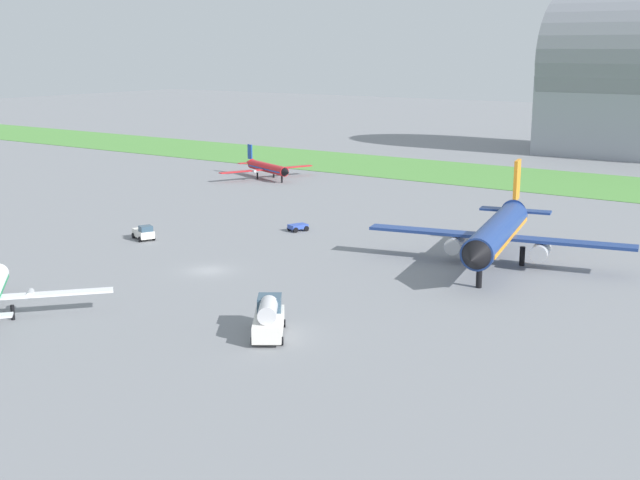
{
  "coord_description": "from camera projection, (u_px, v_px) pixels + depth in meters",
  "views": [
    {
      "loc": [
        60.98,
        -66.13,
        23.72
      ],
      "look_at": [
        8.89,
        8.52,
        3.0
      ],
      "focal_mm": 47.49,
      "sensor_mm": 36.0,
      "label": 1
    }
  ],
  "objects": [
    {
      "name": "airplane_taxiing_turboprop",
      "position": [
        267.0,
        168.0,
        156.38
      ],
      "size": [
        15.72,
        18.12,
        5.74
      ],
      "rotation": [
        0.0,
        0.0,
        5.89
      ],
      "color": "red",
      "rests_on": "ground_plane"
    },
    {
      "name": "fuel_truck_by_runway",
      "position": [
        269.0,
        318.0,
        71.06
      ],
      "size": [
        5.7,
        6.7,
        3.29
      ],
      "rotation": [
        0.0,
        0.0,
        2.18
      ],
      "color": "white",
      "rests_on": "ground_plane"
    },
    {
      "name": "pushback_tug_near_gate",
      "position": [
        144.0,
        233.0,
        106.86
      ],
      "size": [
        4.02,
        3.2,
        1.95
      ],
      "rotation": [
        0.0,
        0.0,
        5.86
      ],
      "color": "white",
      "rests_on": "ground_plane"
    },
    {
      "name": "baggage_cart_midfield",
      "position": [
        298.0,
        227.0,
        112.05
      ],
      "size": [
        2.5,
        2.85,
        0.9
      ],
      "rotation": [
        0.0,
        0.0,
        1.2
      ],
      "color": "#334FB2",
      "rests_on": "ground_plane"
    },
    {
      "name": "ground_plane",
      "position": [
        209.0,
        271.0,
        92.17
      ],
      "size": [
        600.0,
        600.0,
        0.0
      ],
      "primitive_type": "plane",
      "color": "gray"
    },
    {
      "name": "airplane_midfield_jet",
      "position": [
        498.0,
        232.0,
        93.66
      ],
      "size": [
        29.13,
        28.76,
        10.41
      ],
      "rotation": [
        0.0,
        0.0,
        4.94
      ],
      "color": "navy",
      "rests_on": "ground_plane"
    },
    {
      "name": "grass_taxiway_strip",
      "position": [
        508.0,
        177.0,
        158.33
      ],
      "size": [
        360.0,
        28.0,
        0.08
      ],
      "primitive_type": "cube",
      "color": "#549342",
      "rests_on": "ground_plane"
    }
  ]
}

